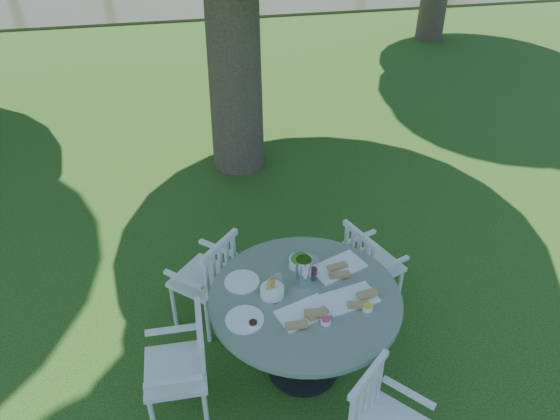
# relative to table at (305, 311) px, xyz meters

# --- Properties ---
(ground) EXTENTS (140.00, 140.00, 0.00)m
(ground) POSITION_rel_table_xyz_m (0.01, 0.78, -0.63)
(ground) COLOR #14360B
(ground) RESTS_ON ground
(table) EXTENTS (1.38, 1.38, 0.78)m
(table) POSITION_rel_table_xyz_m (0.00, 0.00, 0.00)
(table) COLOR black
(table) RESTS_ON ground
(chair_ne) EXTENTS (0.52, 0.54, 0.84)m
(chair_ne) POSITION_rel_table_xyz_m (0.68, 0.59, -0.13)
(chair_ne) COLOR silver
(chair_ne) RESTS_ON ground
(chair_nw) EXTENTS (0.62, 0.62, 0.90)m
(chair_nw) POSITION_rel_table_xyz_m (-0.63, 0.63, -0.10)
(chair_nw) COLOR silver
(chair_nw) RESTS_ON ground
(chair_sw) EXTENTS (0.43, 0.46, 0.90)m
(chair_sw) POSITION_rel_table_xyz_m (-0.86, -0.22, -0.10)
(chair_sw) COLOR silver
(chair_sw) RESTS_ON ground
(chair_se) EXTENTS (0.59, 0.59, 0.85)m
(chair_se) POSITION_rel_table_xyz_m (0.27, -0.86, -0.12)
(chair_se) COLOR silver
(chair_se) RESTS_ON ground
(tableware) EXTENTS (1.13, 0.75, 0.23)m
(tableware) POSITION_rel_table_xyz_m (-0.02, 0.09, 0.20)
(tableware) COLOR white
(tableware) RESTS_ON table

